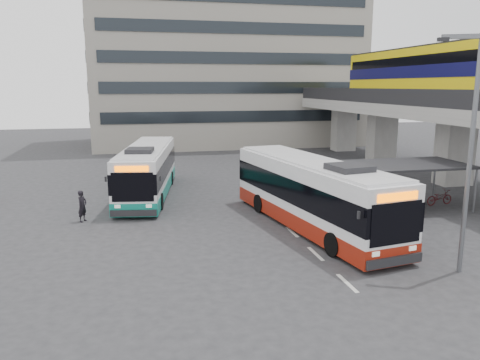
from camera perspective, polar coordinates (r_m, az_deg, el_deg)
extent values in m
plane|color=#28282B|center=(21.77, 0.08, -6.79)|extent=(120.00, 120.00, 0.00)
cube|color=gray|center=(35.73, 24.70, 3.14)|extent=(2.20, 1.60, 4.60)
cube|color=gray|center=(44.05, 16.89, 5.07)|extent=(2.20, 1.60, 4.60)
cube|color=gray|center=(51.14, 12.52, 6.11)|extent=(2.20, 1.60, 4.60)
cube|color=gray|center=(38.74, 21.47, 8.05)|extent=(8.00, 32.00, 0.90)
cube|color=black|center=(36.76, 16.65, 9.78)|extent=(0.35, 32.00, 1.10)
cube|color=black|center=(40.91, 26.01, 9.24)|extent=(0.35, 32.00, 1.10)
cube|color=yellow|center=(38.66, 21.81, 11.81)|extent=(2.90, 20.00, 3.90)
cube|color=#0B0A3A|center=(38.66, 21.83, 12.11)|extent=(2.98, 20.02, 0.90)
cube|color=black|center=(38.69, 21.92, 13.29)|extent=(2.96, 19.20, 0.70)
cube|color=black|center=(38.74, 22.03, 14.69)|extent=(2.70, 19.60, 0.25)
cylinder|color=#595B60|center=(26.88, 5.57, -0.66)|extent=(0.12, 0.12, 2.40)
cylinder|color=#595B60|center=(31.18, 22.60, 0.18)|extent=(0.12, 0.12, 2.40)
cylinder|color=#595B60|center=(23.57, 8.26, -2.45)|extent=(0.12, 0.12, 2.40)
cylinder|color=#595B60|center=(28.38, 26.73, -1.21)|extent=(0.12, 0.12, 2.40)
cube|color=black|center=(26.92, 16.59, 1.70)|extent=(10.00, 4.00, 0.12)
imported|color=black|center=(25.67, 8.48, -3.04)|extent=(1.71, 0.60, 0.90)
imported|color=black|center=(26.42, 12.54, -2.66)|extent=(1.66, 0.47, 1.00)
imported|color=black|center=(27.32, 16.35, -2.49)|extent=(1.71, 0.60, 0.90)
imported|color=black|center=(28.32, 19.91, -2.14)|extent=(1.66, 0.47, 1.00)
imported|color=#350C0F|center=(29.44, 23.20, -1.98)|extent=(1.71, 0.60, 0.90)
cube|color=gray|center=(57.44, -1.96, 17.12)|extent=(30.00, 15.00, 25.00)
cube|color=beige|center=(17.21, 12.94, -12.15)|extent=(0.15, 1.60, 0.01)
cube|color=beige|center=(19.76, 9.20, -8.86)|extent=(0.15, 1.60, 0.01)
cube|color=beige|center=(22.42, 6.37, -6.31)|extent=(0.15, 1.60, 0.01)
cube|color=white|center=(22.86, 8.69, -1.27)|extent=(4.52, 12.31, 2.76)
cube|color=maroon|center=(23.17, 8.59, -4.37)|extent=(4.57, 12.36, 0.75)
cube|color=black|center=(22.83, 8.70, -0.97)|extent=(4.59, 12.34, 1.16)
cube|color=#FF6500|center=(17.86, 18.66, -1.95)|extent=(1.78, 0.38, 0.30)
cube|color=black|center=(20.07, 13.20, 1.45)|extent=(1.78, 1.84, 0.28)
cylinder|color=black|center=(19.46, 11.32, -7.71)|extent=(0.46, 1.04, 1.00)
cylinder|color=black|center=(26.59, 7.14, -2.38)|extent=(0.46, 1.04, 1.00)
cube|color=white|center=(29.86, -11.20, 1.41)|extent=(4.18, 11.58, 2.60)
cube|color=#0D7A67|center=(30.09, -11.11, -0.85)|extent=(4.23, 11.63, 0.71)
cube|color=black|center=(29.84, -11.20, 1.64)|extent=(4.24, 11.61, 1.09)
cube|color=#FF6500|center=(24.17, -13.07, 1.33)|extent=(1.68, 0.35, 0.28)
cube|color=black|center=(26.86, -12.13, 3.53)|extent=(1.67, 1.72, 0.26)
cylinder|color=black|center=(26.80, -14.51, -2.62)|extent=(0.43, 0.98, 0.95)
cylinder|color=black|center=(33.06, -8.45, 0.26)|extent=(0.43, 0.98, 0.95)
imported|color=black|center=(25.06, -18.67, -3.03)|extent=(0.63, 0.71, 1.62)
cylinder|color=#595B60|center=(18.51, 26.24, 2.39)|extent=(0.17, 0.17, 8.56)
cube|color=#595B60|center=(18.26, 25.42, 15.53)|extent=(1.24, 0.67, 0.16)
cube|color=black|center=(18.13, 23.52, 15.44)|extent=(0.42, 0.33, 0.13)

